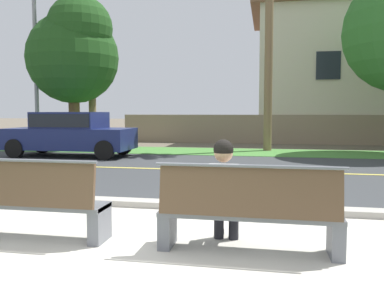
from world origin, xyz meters
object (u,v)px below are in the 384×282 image
bench_right (248,213)px  streetlamp (38,43)px  bench_left (25,202)px  seated_person_white (224,189)px  shade_tree_far_left (75,51)px  car_navy_near (71,132)px

bench_right → streetlamp: size_ratio=0.26×
bench_right → bench_left: bearing=180.0°
seated_person_white → bench_left: bearing=-175.9°
bench_left → shade_tree_far_left: shade_tree_far_left is taller
bench_right → seated_person_white: seated_person_white is taller
streetlamp → bench_left: bearing=-59.1°
car_navy_near → shade_tree_far_left: bearing=113.3°
seated_person_white → car_navy_near: (-6.22, 8.23, 0.18)m
bench_right → car_navy_near: 10.63m
bench_right → streetlamp: streetlamp is taller
seated_person_white → bench_right: bearing=-31.3°
streetlamp → bench_right: bearing=-49.6°
bench_right → streetlamp: 14.51m
shade_tree_far_left → bench_left: bearing=-65.8°
car_navy_near → streetlamp: (-2.55, 2.25, 3.48)m
bench_left → bench_right: (2.68, 0.00, 0.00)m
shade_tree_far_left → bench_right: bearing=-55.5°
bench_left → streetlamp: size_ratio=0.26×
bench_right → shade_tree_far_left: 14.07m
car_navy_near → seated_person_white: bearing=-52.9°
car_navy_near → streetlamp: bearing=138.6°
streetlamp → shade_tree_far_left: bearing=21.9°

